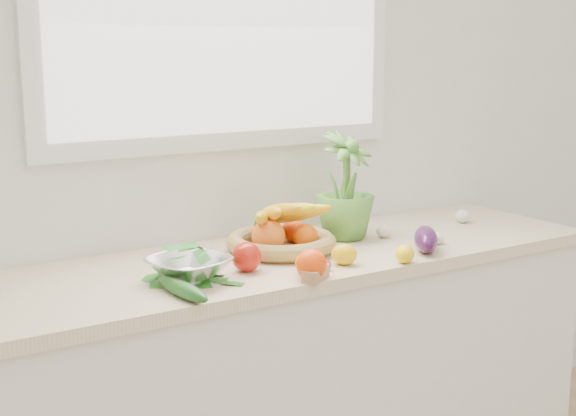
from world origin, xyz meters
TOP-DOWN VIEW (x-y plane):
  - back_wall at (0.00, 2.25)m, footprint 4.50×0.02m
  - counter_cabinet at (0.00, 1.95)m, footprint 2.20×0.58m
  - countertop at (0.00, 1.95)m, footprint 2.24×0.62m
  - orange_loose at (-0.04, 1.67)m, footprint 0.10×0.10m
  - lemon_a at (-0.02, 1.72)m, footprint 0.07×0.09m
  - lemon_b at (0.30, 1.67)m, footprint 0.09×0.09m
  - lemon_c at (0.13, 1.75)m, footprint 0.10×0.10m
  - apple at (-0.15, 1.84)m, footprint 0.10×0.10m
  - ginger at (-0.02, 1.67)m, footprint 0.11×0.10m
  - garlic_a at (0.45, 1.95)m, footprint 0.06×0.06m
  - garlic_b at (0.84, 1.98)m, footprint 0.06×0.06m
  - garlic_c at (0.54, 1.79)m, footprint 0.06×0.06m
  - eggplant at (0.45, 1.74)m, footprint 0.18×0.20m
  - cucumber at (-0.40, 1.72)m, footprint 0.07×0.24m
  - radish at (0.05, 1.73)m, footprint 0.04×0.04m
  - potted_herb at (0.33, 2.02)m, footprint 0.26×0.26m
  - fruit_basket at (0.06, 1.98)m, footprint 0.36×0.36m
  - colander_with_spinach at (-0.33, 1.84)m, footprint 0.27×0.27m

SIDE VIEW (x-z plane):
  - counter_cabinet at x=0.00m, z-range 0.00..0.86m
  - countertop at x=0.00m, z-range 0.86..0.90m
  - radish at x=0.05m, z-range 0.90..0.93m
  - ginger at x=-0.02m, z-range 0.90..0.93m
  - garlic_c at x=0.54m, z-range 0.90..0.94m
  - garlic_a at x=0.45m, z-range 0.90..0.94m
  - cucumber at x=-0.40m, z-range 0.90..0.94m
  - garlic_b at x=0.84m, z-range 0.90..0.95m
  - lemon_b at x=0.30m, z-range 0.90..0.96m
  - lemon_c at x=0.13m, z-range 0.90..0.96m
  - lemon_a at x=-0.02m, z-range 0.90..0.96m
  - eggplant at x=0.45m, z-range 0.90..0.98m
  - apple at x=-0.15m, z-range 0.90..0.99m
  - orange_loose at x=-0.04m, z-range 0.90..0.99m
  - fruit_basket at x=0.06m, z-range 0.86..1.04m
  - colander_with_spinach at x=-0.33m, z-range 0.90..1.02m
  - potted_herb at x=0.33m, z-range 0.90..1.26m
  - back_wall at x=0.00m, z-range 0.00..2.70m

